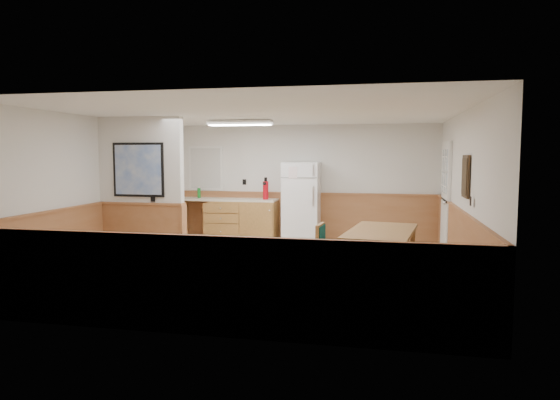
% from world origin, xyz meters
% --- Properties ---
extents(ground, '(6.00, 6.00, 0.00)m').
position_xyz_m(ground, '(0.00, 0.00, 0.00)').
color(ground, beige).
rests_on(ground, ground).
extents(ceiling, '(6.00, 6.00, 0.02)m').
position_xyz_m(ceiling, '(0.00, 0.00, 2.50)').
color(ceiling, white).
rests_on(ceiling, back_wall).
extents(back_wall, '(6.00, 0.02, 2.50)m').
position_xyz_m(back_wall, '(0.00, 3.00, 1.25)').
color(back_wall, silver).
rests_on(back_wall, ground).
extents(right_wall, '(0.02, 6.00, 2.50)m').
position_xyz_m(right_wall, '(3.00, 0.00, 1.25)').
color(right_wall, silver).
rests_on(right_wall, ground).
extents(left_wall, '(0.02, 6.00, 2.50)m').
position_xyz_m(left_wall, '(-3.00, 0.00, 1.25)').
color(left_wall, silver).
rests_on(left_wall, ground).
extents(wainscot_back, '(6.00, 0.04, 1.00)m').
position_xyz_m(wainscot_back, '(0.00, 2.98, 0.50)').
color(wainscot_back, '#A46B41').
rests_on(wainscot_back, ground).
extents(wainscot_right, '(0.04, 6.00, 1.00)m').
position_xyz_m(wainscot_right, '(2.98, 0.00, 0.50)').
color(wainscot_right, '#A46B41').
rests_on(wainscot_right, ground).
extents(wainscot_left, '(0.04, 6.00, 1.00)m').
position_xyz_m(wainscot_left, '(-2.98, 0.00, 0.50)').
color(wainscot_left, '#A46B41').
rests_on(wainscot_left, ground).
extents(partition_wall, '(1.50, 0.20, 2.50)m').
position_xyz_m(partition_wall, '(-2.25, 0.19, 1.23)').
color(partition_wall, silver).
rests_on(partition_wall, ground).
extents(kitchen_counter, '(2.20, 0.61, 1.00)m').
position_xyz_m(kitchen_counter, '(-1.21, 2.68, 0.46)').
color(kitchen_counter, '#AB763C').
rests_on(kitchen_counter, ground).
extents(exterior_door, '(0.07, 1.02, 2.15)m').
position_xyz_m(exterior_door, '(2.96, 1.90, 1.05)').
color(exterior_door, white).
rests_on(exterior_door, ground).
extents(kitchen_window, '(0.80, 0.04, 1.00)m').
position_xyz_m(kitchen_window, '(-2.10, 2.98, 1.55)').
color(kitchen_window, white).
rests_on(kitchen_window, back_wall).
extents(wall_painting, '(0.04, 0.50, 0.60)m').
position_xyz_m(wall_painting, '(2.97, -0.30, 1.55)').
color(wall_painting, '#362615').
rests_on(wall_painting, right_wall).
extents(fluorescent_fixture, '(1.20, 0.30, 0.09)m').
position_xyz_m(fluorescent_fixture, '(-0.80, 1.30, 2.45)').
color(fluorescent_fixture, white).
rests_on(fluorescent_fixture, ceiling).
extents(refrigerator, '(0.76, 0.73, 1.70)m').
position_xyz_m(refrigerator, '(0.15, 2.63, 0.85)').
color(refrigerator, white).
rests_on(refrigerator, ground).
extents(dining_table, '(1.14, 1.91, 0.75)m').
position_xyz_m(dining_table, '(1.81, -0.30, 0.66)').
color(dining_table, '#9C6439').
rests_on(dining_table, ground).
extents(dining_bench, '(0.50, 1.66, 0.45)m').
position_xyz_m(dining_bench, '(2.77, -0.37, 0.34)').
color(dining_bench, '#9C6439').
rests_on(dining_bench, ground).
extents(dining_chair, '(0.65, 0.48, 0.85)m').
position_xyz_m(dining_chair, '(1.04, -0.54, 0.49)').
color(dining_chair, '#9C6439').
rests_on(dining_chair, ground).
extents(fire_extinguisher, '(0.14, 0.14, 0.47)m').
position_xyz_m(fire_extinguisher, '(-0.63, 2.65, 1.11)').
color(fire_extinguisher, '#B00914').
rests_on(fire_extinguisher, kitchen_counter).
extents(soap_bottle, '(0.09, 0.09, 0.22)m').
position_xyz_m(soap_bottle, '(-2.15, 2.66, 1.01)').
color(soap_bottle, '#167D25').
rests_on(soap_bottle, kitchen_counter).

